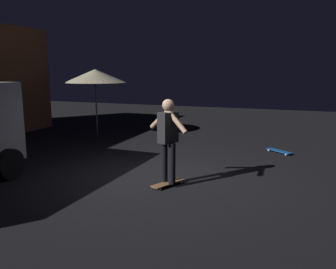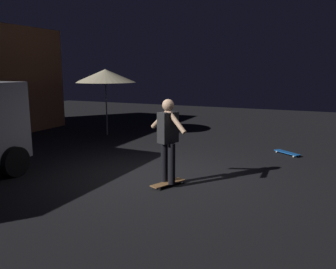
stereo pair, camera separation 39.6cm
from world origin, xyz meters
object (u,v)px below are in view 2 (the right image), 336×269
at_px(patio_umbrella, 105,76).
at_px(skateboard_spare, 287,153).
at_px(skateboard_ridden, 168,183).
at_px(skater, 168,135).

height_order(patio_umbrella, skateboard_spare, patio_umbrella).
xyz_separation_m(skateboard_ridden, skateboard_spare, (3.65, -1.97, 0.00)).
distance_m(skateboard_ridden, skateboard_spare, 4.14).
distance_m(skateboard_spare, skater, 4.26).
xyz_separation_m(skateboard_ridden, skater, (-0.00, 0.00, 0.98)).
xyz_separation_m(patio_umbrella, skateboard_ridden, (-4.17, -4.19, -2.02)).
bearing_deg(skater, patio_umbrella, 45.17).
bearing_deg(patio_umbrella, skateboard_ridden, -134.83).
bearing_deg(skater, skateboard_ridden, 0.00).
height_order(patio_umbrella, skateboard_ridden, patio_umbrella).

